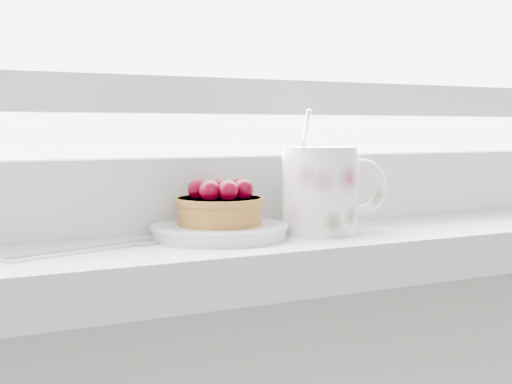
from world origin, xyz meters
TOP-DOWN VIEW (x-y plane):
  - saucer at (-0.03, 1.89)m, footprint 0.12×0.12m
  - raspberry_tart at (-0.03, 1.89)m, footprint 0.08×0.08m
  - floral_mug at (0.07, 1.88)m, footprint 0.11×0.09m
  - fork at (-0.14, 1.88)m, footprint 0.16×0.06m

SIDE VIEW (x-z plane):
  - fork at x=-0.14m, z-range 0.94..0.94m
  - saucer at x=-0.03m, z-range 0.94..0.95m
  - raspberry_tart at x=-0.03m, z-range 0.95..0.99m
  - floral_mug at x=0.07m, z-range 0.92..1.04m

